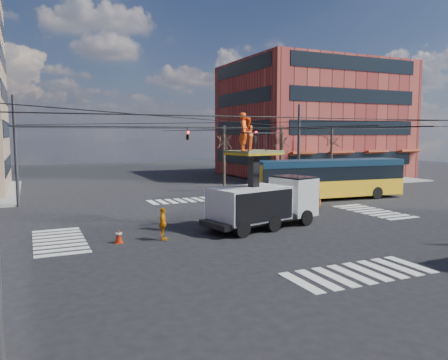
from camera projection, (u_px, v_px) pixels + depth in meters
ground at (241, 224)px, 25.55m from camera, size 120.00×120.00×0.00m
sidewalk_ne at (318, 177)px, 53.17m from camera, size 18.00×18.00×0.12m
crosswalks at (241, 224)px, 25.55m from camera, size 22.40×22.40×0.02m
building_ne at (312, 120)px, 55.54m from camera, size 20.06×16.06×14.00m
overhead_network at (237, 150)px, 25.44m from camera, size 24.24×24.24×8.00m
tree_a at (224, 141)px, 39.35m from camera, size 2.00×2.00×6.00m
tree_b at (281, 141)px, 41.80m from camera, size 2.00×2.00×6.00m
tree_c at (332, 140)px, 44.25m from camera, size 2.00×2.00×6.00m
utility_truck at (264, 191)px, 24.48m from camera, size 7.35×3.97×6.35m
city_bus at (328, 178)px, 35.05m from camera, size 12.98×3.53×3.20m
traffic_cone at (119, 236)px, 21.03m from camera, size 0.36×0.36×0.71m
worker_ground at (163, 224)px, 21.56m from camera, size 0.64×1.03×1.63m
flagger at (316, 201)px, 28.79m from camera, size 0.70×1.11×1.65m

